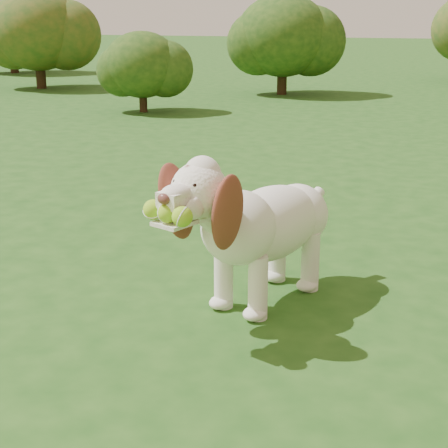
% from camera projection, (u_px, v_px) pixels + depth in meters
% --- Properties ---
extents(ground, '(80.00, 80.00, 0.00)m').
position_uv_depth(ground, '(281.00, 327.00, 3.37)').
color(ground, '#1C4714').
rests_on(ground, ground).
extents(dog, '(0.76, 1.30, 0.87)m').
position_uv_depth(dog, '(257.00, 221.00, 3.51)').
color(dog, white).
rests_on(dog, ground).
extents(shrub_a, '(1.18, 1.18, 1.22)m').
position_uv_depth(shrub_a, '(142.00, 65.00, 10.43)').
color(shrub_a, '#382314').
rests_on(shrub_a, ground).
extents(shrub_g, '(2.05, 2.05, 2.12)m').
position_uv_depth(shrub_g, '(10.00, 22.00, 17.07)').
color(shrub_g, '#382314').
rests_on(shrub_g, ground).
extents(shrub_b, '(1.75, 1.75, 1.81)m').
position_uv_depth(shrub_b, '(283.00, 36.00, 12.58)').
color(shrub_b, '#382314').
rests_on(shrub_b, ground).
extents(shrub_e, '(1.88, 1.88, 1.95)m').
position_uv_depth(shrub_e, '(37.00, 30.00, 13.58)').
color(shrub_e, '#382314').
rests_on(shrub_e, ground).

